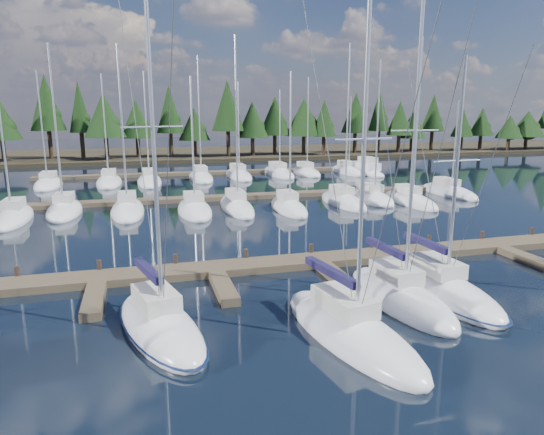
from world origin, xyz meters
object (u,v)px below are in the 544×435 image
object	(u,v)px
main_dock	(321,263)
front_sailboat_3	(399,296)
front_sailboat_1	(160,325)
front_sailboat_4	(440,289)
motor_yacht_right	(366,171)
front_sailboat_2	(349,330)

from	to	relation	value
main_dock	front_sailboat_3	size ratio (longest dim) A/B	3.08
front_sailboat_1	front_sailboat_4	distance (m)	13.21
front_sailboat_1	front_sailboat_3	size ratio (longest dim) A/B	1.03
main_dock	front_sailboat_4	world-z (taller)	front_sailboat_4
main_dock	front_sailboat_4	size ratio (longest dim) A/B	3.73
front_sailboat_1	motor_yacht_right	xyz separation A→B (m)	(29.93, 42.75, 0.15)
front_sailboat_2	front_sailboat_1	bearing A→B (deg)	161.46
front_sailboat_2	front_sailboat_3	xyz separation A→B (m)	(3.70, 2.66, 0.01)
front_sailboat_1	front_sailboat_2	xyz separation A→B (m)	(7.12, -2.39, -0.01)
main_dock	front_sailboat_2	distance (m)	8.74
front_sailboat_4	motor_yacht_right	distance (m)	45.38
main_dock	front_sailboat_1	distance (m)	11.04
front_sailboat_3	front_sailboat_4	bearing A→B (deg)	6.91
front_sailboat_1	front_sailboat_2	distance (m)	7.50
front_sailboat_2	motor_yacht_right	size ratio (longest dim) A/B	1.68
front_sailboat_2	front_sailboat_3	world-z (taller)	front_sailboat_3
front_sailboat_4	motor_yacht_right	xyz separation A→B (m)	(16.73, 42.19, 0.18)
main_dock	front_sailboat_2	world-z (taller)	front_sailboat_2
front_sailboat_3	front_sailboat_4	world-z (taller)	front_sailboat_3
front_sailboat_3	front_sailboat_1	bearing A→B (deg)	-178.53
front_sailboat_2	motor_yacht_right	bearing A→B (deg)	63.19
front_sailboat_2	front_sailboat_4	size ratio (longest dim) A/B	1.19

